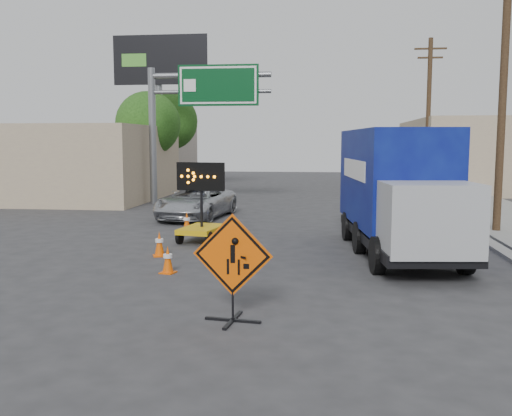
% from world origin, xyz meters
% --- Properties ---
extents(ground, '(100.00, 100.00, 0.00)m').
position_xyz_m(ground, '(0.00, 0.00, 0.00)').
color(ground, '#2D2D30').
rests_on(ground, ground).
extents(curb_right, '(0.40, 60.00, 0.12)m').
position_xyz_m(curb_right, '(7.20, 15.00, 0.06)').
color(curb_right, gray).
rests_on(curb_right, ground).
extents(sidewalk_right, '(4.00, 60.00, 0.15)m').
position_xyz_m(sidewalk_right, '(9.50, 15.00, 0.07)').
color(sidewalk_right, gray).
rests_on(sidewalk_right, ground).
extents(storefront_left_near, '(14.00, 10.00, 4.00)m').
position_xyz_m(storefront_left_near, '(-14.00, 20.00, 2.00)').
color(storefront_left_near, tan).
rests_on(storefront_left_near, ground).
extents(storefront_left_far, '(12.00, 10.00, 4.40)m').
position_xyz_m(storefront_left_far, '(-15.00, 34.00, 2.20)').
color(storefront_left_far, '#AA9B8E').
rests_on(storefront_left_far, ground).
extents(building_right_far, '(10.00, 14.00, 4.60)m').
position_xyz_m(building_right_far, '(13.00, 30.00, 2.30)').
color(building_right_far, tan).
rests_on(building_right_far, ground).
extents(highway_gantry, '(6.18, 0.38, 6.90)m').
position_xyz_m(highway_gantry, '(-4.43, 17.96, 5.07)').
color(highway_gantry, slate).
rests_on(highway_gantry, ground).
extents(billboard, '(6.10, 0.54, 9.85)m').
position_xyz_m(billboard, '(-8.35, 25.87, 7.35)').
color(billboard, slate).
rests_on(billboard, ground).
extents(utility_pole_near, '(1.80, 0.26, 9.00)m').
position_xyz_m(utility_pole_near, '(8.00, 10.00, 4.68)').
color(utility_pole_near, '#47321E').
rests_on(utility_pole_near, ground).
extents(utility_pole_far, '(1.80, 0.26, 9.00)m').
position_xyz_m(utility_pole_far, '(8.00, 24.00, 4.68)').
color(utility_pole_far, '#47321E').
rests_on(utility_pole_far, ground).
extents(tree_left_near, '(3.71, 3.71, 6.03)m').
position_xyz_m(tree_left_near, '(-8.00, 22.00, 4.16)').
color(tree_left_near, '#47321E').
rests_on(tree_left_near, ground).
extents(tree_left_far, '(4.10, 4.10, 6.66)m').
position_xyz_m(tree_left_far, '(-9.00, 30.00, 4.60)').
color(tree_left_far, '#47321E').
rests_on(tree_left_far, ground).
extents(construction_sign, '(1.44, 1.02, 1.91)m').
position_xyz_m(construction_sign, '(0.61, -0.47, 1.01)').
color(construction_sign, black).
rests_on(construction_sign, ground).
extents(arrow_board, '(1.58, 1.92, 2.51)m').
position_xyz_m(arrow_board, '(-1.68, 7.40, 0.57)').
color(arrow_board, gold).
rests_on(arrow_board, ground).
extents(pickup_truck, '(2.87, 5.13, 1.35)m').
position_xyz_m(pickup_truck, '(-3.11, 12.88, 0.68)').
color(pickup_truck, '#B7B9BF').
rests_on(pickup_truck, ground).
extents(box_truck, '(2.98, 7.57, 3.50)m').
position_xyz_m(box_truck, '(4.22, 6.16, 1.58)').
color(box_truck, black).
rests_on(box_truck, ground).
extents(cone_a, '(0.41, 0.41, 0.66)m').
position_xyz_m(cone_a, '(-1.55, 3.02, 0.33)').
color(cone_a, '#E95404').
rests_on(cone_a, ground).
extents(cone_b, '(0.46, 0.46, 0.69)m').
position_xyz_m(cone_b, '(-2.34, 4.98, 0.35)').
color(cone_b, '#E95404').
rests_on(cone_b, ground).
extents(cone_c, '(0.46, 0.46, 0.70)m').
position_xyz_m(cone_c, '(-0.80, 7.85, 0.35)').
color(cone_c, '#E95404').
rests_on(cone_c, ground).
extents(cone_d, '(0.39, 0.39, 0.70)m').
position_xyz_m(cone_d, '(-2.64, 9.35, 0.35)').
color(cone_d, '#E95404').
rests_on(cone_d, ground).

